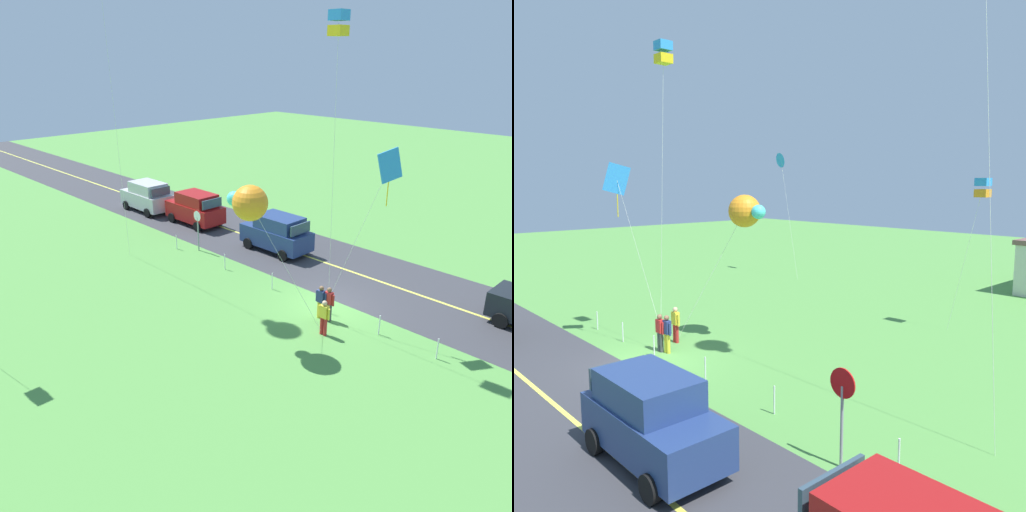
% 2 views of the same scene
% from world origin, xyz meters
% --- Properties ---
extents(ground_plane, '(120.00, 120.00, 0.10)m').
position_xyz_m(ground_plane, '(0.00, 0.00, -0.05)').
color(ground_plane, '#549342').
extents(asphalt_road, '(120.00, 7.00, 0.00)m').
position_xyz_m(asphalt_road, '(0.00, -4.00, 0.00)').
color(asphalt_road, '#38383D').
rests_on(asphalt_road, ground).
extents(road_centre_stripe, '(120.00, 0.16, 0.00)m').
position_xyz_m(road_centre_stripe, '(0.00, -4.00, 0.01)').
color(road_centre_stripe, '#E5E04C').
rests_on(road_centre_stripe, asphalt_road).
extents(car_suv_foreground, '(4.40, 2.12, 2.24)m').
position_xyz_m(car_suv_foreground, '(6.60, -3.39, 1.15)').
color(car_suv_foreground, navy).
rests_on(car_suv_foreground, ground).
extents(stop_sign, '(0.76, 0.08, 2.56)m').
position_xyz_m(stop_sign, '(9.99, -0.10, 1.80)').
color(stop_sign, gray).
rests_on(stop_sign, ground).
extents(person_adult_near, '(0.58, 0.22, 1.60)m').
position_xyz_m(person_adult_near, '(-0.87, 1.23, 0.86)').
color(person_adult_near, '#3F3F47').
rests_on(person_adult_near, ground).
extents(person_adult_companion, '(0.58, 0.22, 1.60)m').
position_xyz_m(person_adult_companion, '(-0.53, 1.35, 0.86)').
color(person_adult_companion, yellow).
rests_on(person_adult_companion, ground).
extents(person_child_watcher, '(0.58, 0.22, 1.60)m').
position_xyz_m(person_child_watcher, '(-1.52, 2.39, 0.86)').
color(person_child_watcher, red).
rests_on(person_child_watcher, ground).
extents(kite_red_low, '(0.56, 0.92, 12.56)m').
position_xyz_m(kite_red_low, '(-1.07, 1.87, 12.09)').
color(kite_red_low, silver).
rests_on(kite_red_low, ground).
extents(kite_blue_mid, '(2.61, 1.37, 7.86)m').
position_xyz_m(kite_blue_mid, '(-2.83, 0.55, 7.04)').
color(kite_blue_mid, silver).
rests_on(kite_blue_mid, ground).
extents(kite_yellow_high, '(3.32, 2.95, 6.51)m').
position_xyz_m(kite_yellow_high, '(0.66, 4.63, 5.80)').
color(kite_yellow_high, silver).
rests_on(kite_yellow_high, ground).
extents(kite_green_far, '(2.80, 0.69, 9.27)m').
position_xyz_m(kite_green_far, '(-11.00, 17.83, 8.68)').
color(kite_green_far, silver).
rests_on(kite_green_far, ground).
extents(kite_pink_drift, '(1.59, 0.56, 7.22)m').
position_xyz_m(kite_pink_drift, '(6.84, 13.29, 6.77)').
color(kite_pink_drift, silver).
rests_on(kite_pink_drift, ground).
extents(fence_post_0, '(0.05, 0.05, 0.90)m').
position_xyz_m(fence_post_0, '(-5.80, 0.70, 0.45)').
color(fence_post_0, silver).
rests_on(fence_post_0, ground).
extents(fence_post_1, '(0.05, 0.05, 0.90)m').
position_xyz_m(fence_post_1, '(-3.18, 0.70, 0.45)').
color(fence_post_1, silver).
rests_on(fence_post_1, ground).
extents(fence_post_2, '(0.05, 0.05, 0.90)m').
position_xyz_m(fence_post_2, '(-0.46, 0.70, 0.45)').
color(fence_post_2, silver).
rests_on(fence_post_2, ground).
extents(fence_post_3, '(0.05, 0.05, 0.90)m').
position_xyz_m(fence_post_3, '(3.10, 0.70, 0.45)').
color(fence_post_3, silver).
rests_on(fence_post_3, ground).
extents(fence_post_4, '(0.05, 0.05, 0.90)m').
position_xyz_m(fence_post_4, '(6.70, 0.70, 0.45)').
color(fence_post_4, silver).
rests_on(fence_post_4, ground).
extents(fence_post_5, '(0.05, 0.05, 0.90)m').
position_xyz_m(fence_post_5, '(11.12, 0.70, 0.45)').
color(fence_post_5, silver).
rests_on(fence_post_5, ground).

